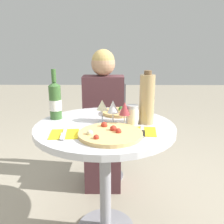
# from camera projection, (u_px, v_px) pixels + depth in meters

# --- Properties ---
(dining_table) EXTENTS (0.83, 0.83, 0.74)m
(dining_table) POSITION_uv_depth(u_px,v_px,m) (105.00, 146.00, 1.52)
(dining_table) COLOR gray
(dining_table) RESTS_ON ground_plane
(chair_behind_diner) EXTENTS (0.40, 0.40, 0.85)m
(chair_behind_diner) POSITION_uv_depth(u_px,v_px,m) (104.00, 133.00, 2.31)
(chair_behind_diner) COLOR slate
(chair_behind_diner) RESTS_ON ground_plane
(seated_diner) EXTENTS (0.35, 0.40, 1.16)m
(seated_diner) POSITION_uv_depth(u_px,v_px,m) (103.00, 124.00, 2.15)
(seated_diner) COLOR #512D33
(seated_diner) RESTS_ON ground_plane
(pizza_large) EXTENTS (0.34, 0.34, 0.05)m
(pizza_large) POSITION_uv_depth(u_px,v_px,m) (110.00, 134.00, 1.30)
(pizza_large) COLOR #DBB26B
(pizza_large) RESTS_ON dining_table
(pizza_small_far) EXTENTS (0.22, 0.22, 0.05)m
(pizza_small_far) POSITION_uv_depth(u_px,v_px,m) (119.00, 112.00, 1.71)
(pizza_small_far) COLOR tan
(pizza_small_far) RESTS_ON dining_table
(wine_bottle) EXTENTS (0.08, 0.08, 0.32)m
(wine_bottle) POSITION_uv_depth(u_px,v_px,m) (55.00, 100.00, 1.58)
(wine_bottle) COLOR #38602D
(wine_bottle) RESTS_ON dining_table
(tall_carafe) EXTENTS (0.09, 0.09, 0.32)m
(tall_carafe) POSITION_uv_depth(u_px,v_px,m) (147.00, 99.00, 1.47)
(tall_carafe) COLOR tan
(tall_carafe) RESTS_ON dining_table
(sugar_shaker) EXTENTS (0.07, 0.07, 0.12)m
(sugar_shaker) POSITION_uv_depth(u_px,v_px,m) (132.00, 115.00, 1.47)
(sugar_shaker) COLOR silver
(sugar_shaker) RESTS_ON dining_table
(wine_glass_front_right) EXTENTS (0.07, 0.07, 0.14)m
(wine_glass_front_right) POSITION_uv_depth(u_px,v_px,m) (125.00, 109.00, 1.44)
(wine_glass_front_right) COLOR silver
(wine_glass_front_right) RESTS_ON dining_table
(wine_glass_center) EXTENTS (0.07, 0.07, 0.14)m
(wine_glass_center) POSITION_uv_depth(u_px,v_px,m) (113.00, 107.00, 1.48)
(wine_glass_center) COLOR silver
(wine_glass_center) RESTS_ON dining_table
(wine_glass_back_left) EXTENTS (0.07, 0.07, 0.13)m
(wine_glass_back_left) POSITION_uv_depth(u_px,v_px,m) (102.00, 106.00, 1.53)
(wine_glass_back_left) COLOR silver
(wine_glass_back_left) RESTS_ON dining_table
(place_setting_left) EXTENTS (0.16, 0.19, 0.01)m
(place_setting_left) POSITION_uv_depth(u_px,v_px,m) (64.00, 134.00, 1.32)
(place_setting_left) COLOR yellow
(place_setting_left) RESTS_ON dining_table
(place_setting_right) EXTENTS (0.17, 0.19, 0.01)m
(place_setting_right) POSITION_uv_depth(u_px,v_px,m) (142.00, 131.00, 1.36)
(place_setting_right) COLOR yellow
(place_setting_right) RESTS_ON dining_table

